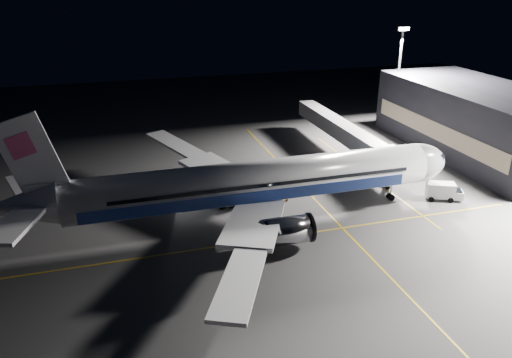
{
  "coord_description": "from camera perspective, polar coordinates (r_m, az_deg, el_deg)",
  "views": [
    {
      "loc": [
        -17.02,
        -57.48,
        30.51
      ],
      "look_at": [
        -0.11,
        -0.8,
        6.0
      ],
      "focal_mm": 35.0,
      "sensor_mm": 36.0,
      "label": 1
    }
  ],
  "objects": [
    {
      "name": "airliner",
      "position": [
        64.81,
        -1.02,
        -0.52
      ],
      "size": [
        61.48,
        54.22,
        16.64
      ],
      "color": "silver",
      "rests_on": "ground"
    },
    {
      "name": "guide_line_main",
      "position": [
        70.46,
        7.73,
        -3.37
      ],
      "size": [
        0.25,
        80.0,
        0.01
      ],
      "primitive_type": "cube",
      "color": "gold",
      "rests_on": "ground"
    },
    {
      "name": "ground",
      "position": [
        67.27,
        -0.11,
        -4.47
      ],
      "size": [
        200.0,
        200.0,
        0.0
      ],
      "primitive_type": "plane",
      "color": "#4C4C4F",
      "rests_on": "ground"
    },
    {
      "name": "service_truck",
      "position": [
        76.9,
        20.66,
        -1.29
      ],
      "size": [
        5.39,
        3.84,
        2.58
      ],
      "rotation": [
        0.0,
        0.0,
        -0.41
      ],
      "color": "white",
      "rests_on": "ground"
    },
    {
      "name": "terminal",
      "position": [
        98.39,
        24.09,
        6.11
      ],
      "size": [
        18.12,
        40.0,
        12.0
      ],
      "color": "black",
      "rests_on": "ground"
    },
    {
      "name": "safety_cone_a",
      "position": [
        79.44,
        -0.09,
        0.18
      ],
      "size": [
        0.45,
        0.45,
        0.67
      ],
      "primitive_type": "cone",
      "color": "#D75409",
      "rests_on": "ground"
    },
    {
      "name": "guide_line_cross",
      "position": [
        62.21,
        1.47,
        -6.86
      ],
      "size": [
        70.0,
        0.25,
        0.01
      ],
      "primitive_type": "cube",
      "color": "gold",
      "rests_on": "ground"
    },
    {
      "name": "guide_line_side",
      "position": [
        83.71,
        12.49,
        0.58
      ],
      "size": [
        0.25,
        40.0,
        0.01
      ],
      "primitive_type": "cube",
      "color": "gold",
      "rests_on": "ground"
    },
    {
      "name": "safety_cone_b",
      "position": [
        72.25,
        3.56,
        -2.22
      ],
      "size": [
        0.46,
        0.46,
        0.69
      ],
      "primitive_type": "cone",
      "color": "#D75409",
      "rests_on": "ground"
    },
    {
      "name": "baggage_tug",
      "position": [
        74.1,
        -9.23,
        -1.34
      ],
      "size": [
        3.16,
        2.76,
        1.99
      ],
      "rotation": [
        0.0,
        0.0,
        0.23
      ],
      "color": "black",
      "rests_on": "ground"
    },
    {
      "name": "floodlight_mast_north",
      "position": [
        107.63,
        16.02,
        11.96
      ],
      "size": [
        2.4,
        0.68,
        20.7
      ],
      "color": "#59595E",
      "rests_on": "ground"
    },
    {
      "name": "jet_bridge",
      "position": [
        88.89,
        10.28,
        5.18
      ],
      "size": [
        3.6,
        34.4,
        6.3
      ],
      "color": "#B2B2B7",
      "rests_on": "ground"
    },
    {
      "name": "safety_cone_c",
      "position": [
        77.08,
        -4.87,
        -0.65
      ],
      "size": [
        0.41,
        0.41,
        0.62
      ],
      "primitive_type": "cone",
      "color": "#D75409",
      "rests_on": "ground"
    }
  ]
}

